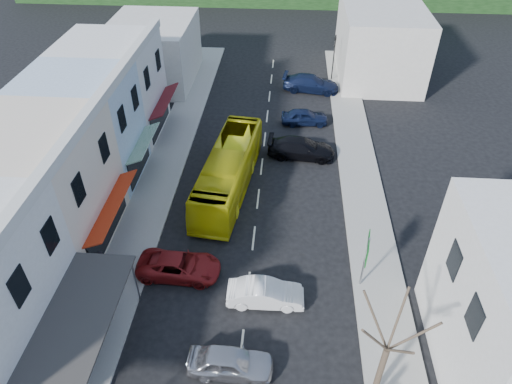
% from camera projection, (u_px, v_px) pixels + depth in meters
% --- Properties ---
extents(ground, '(120.00, 120.00, 0.00)m').
position_uv_depth(ground, '(248.00, 286.00, 26.23)').
color(ground, black).
rests_on(ground, ground).
extents(sidewalk_left, '(3.00, 52.00, 0.15)m').
position_uv_depth(sidewalk_left, '(161.00, 177.00, 34.42)').
color(sidewalk_left, gray).
rests_on(sidewalk_left, ground).
extents(sidewalk_right, '(3.00, 52.00, 0.15)m').
position_uv_depth(sidewalk_right, '(361.00, 186.00, 33.56)').
color(sidewalk_right, gray).
rests_on(sidewalk_right, ground).
extents(shopfront_row, '(8.25, 30.00, 8.00)m').
position_uv_depth(shopfront_row, '(55.00, 170.00, 28.37)').
color(shopfront_row, beige).
rests_on(shopfront_row, ground).
extents(distant_block_left, '(8.00, 10.00, 6.00)m').
position_uv_depth(distant_block_left, '(153.00, 52.00, 46.13)').
color(distant_block_left, '#B7B2A8').
rests_on(distant_block_left, ground).
extents(distant_block_right, '(8.00, 12.00, 7.00)m').
position_uv_depth(distant_block_right, '(380.00, 42.00, 46.83)').
color(distant_block_right, '#B7B2A8').
rests_on(distant_block_right, ground).
extents(bus, '(3.86, 11.81, 3.10)m').
position_uv_depth(bus, '(229.00, 171.00, 32.47)').
color(bus, yellow).
rests_on(bus, ground).
extents(car_silver, '(4.44, 1.91, 1.40)m').
position_uv_depth(car_silver, '(230.00, 362.00, 21.73)').
color(car_silver, '#A6A6AB').
rests_on(car_silver, ground).
extents(car_white, '(4.44, 1.90, 1.40)m').
position_uv_depth(car_white, '(265.00, 294.00, 24.95)').
color(car_white, silver).
rests_on(car_white, ground).
extents(car_red, '(4.67, 2.07, 1.40)m').
position_uv_depth(car_red, '(179.00, 266.00, 26.55)').
color(car_red, maroon).
rests_on(car_red, ground).
extents(car_black_near, '(4.61, 2.14, 1.40)m').
position_uv_depth(car_black_near, '(301.00, 149.00, 36.28)').
color(car_black_near, black).
rests_on(car_black_near, ground).
extents(car_navy_mid, '(4.50, 2.06, 1.40)m').
position_uv_depth(car_navy_mid, '(305.00, 117.00, 40.33)').
color(car_navy_mid, black).
rests_on(car_navy_mid, ground).
extents(car_navy_far, '(4.70, 2.40, 1.40)m').
position_uv_depth(car_navy_far, '(311.00, 84.00, 45.48)').
color(car_navy_far, black).
rests_on(car_navy_far, ground).
extents(pedestrian_left, '(0.56, 0.69, 1.70)m').
position_uv_depth(pedestrian_left, '(103.00, 261.00, 26.43)').
color(pedestrian_left, black).
rests_on(pedestrian_left, sidewalk_left).
extents(direction_sign, '(0.74, 1.76, 3.77)m').
position_uv_depth(direction_sign, '(364.00, 263.00, 25.13)').
color(direction_sign, '#0C5617').
rests_on(direction_sign, ground).
extents(street_tree, '(4.08, 4.08, 7.57)m').
position_uv_depth(street_tree, '(387.00, 350.00, 18.81)').
color(street_tree, '#3A2E23').
rests_on(street_tree, ground).
extents(traffic_signal, '(1.20, 1.32, 4.79)m').
position_uv_depth(traffic_signal, '(334.00, 58.00, 46.34)').
color(traffic_signal, black).
rests_on(traffic_signal, ground).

